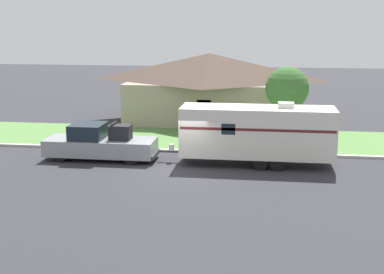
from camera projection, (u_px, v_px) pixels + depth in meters
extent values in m
plane|color=#2D2D33|center=(182.00, 170.00, 27.37)|extent=(120.00, 120.00, 0.00)
cube|color=beige|center=(192.00, 151.00, 30.98)|extent=(80.00, 0.30, 0.14)
cube|color=#568442|center=(200.00, 138.00, 34.52)|extent=(80.00, 7.00, 0.03)
cube|color=gray|center=(210.00, 100.00, 40.57)|extent=(11.85, 7.49, 3.04)
pyramid|color=#4C3D33|center=(210.00, 67.00, 40.03)|extent=(12.79, 8.09, 2.01)
cube|color=#4C3828|center=(204.00, 115.00, 37.09)|extent=(1.00, 0.06, 2.10)
cylinder|color=black|center=(59.00, 154.00, 28.85)|extent=(0.90, 0.28, 0.90)
cylinder|color=black|center=(71.00, 146.00, 30.52)|extent=(0.90, 0.28, 0.90)
cylinder|color=black|center=(131.00, 156.00, 28.32)|extent=(0.90, 0.28, 0.90)
cylinder|color=black|center=(139.00, 149.00, 29.99)|extent=(0.90, 0.28, 0.90)
cube|color=gray|center=(78.00, 146.00, 29.53)|extent=(3.42, 2.09, 0.89)
cube|color=#19232D|center=(88.00, 131.00, 29.26)|extent=(1.78, 1.92, 0.83)
cube|color=gray|center=(131.00, 148.00, 29.13)|extent=(2.60, 2.09, 0.89)
cube|color=#333333|center=(156.00, 154.00, 29.02)|extent=(0.12, 1.88, 0.20)
cube|color=black|center=(120.00, 132.00, 29.02)|extent=(1.15, 0.88, 0.80)
cube|color=black|center=(114.00, 124.00, 28.97)|extent=(0.10, 0.96, 0.08)
cylinder|color=black|center=(260.00, 163.00, 27.27)|extent=(0.76, 0.22, 0.76)
cylinder|color=black|center=(261.00, 153.00, 29.23)|extent=(0.76, 0.22, 0.76)
cylinder|color=black|center=(277.00, 164.00, 27.16)|extent=(0.76, 0.22, 0.76)
cylinder|color=black|center=(276.00, 154.00, 29.12)|extent=(0.76, 0.22, 0.76)
cube|color=silver|center=(257.00, 132.00, 27.97)|extent=(7.99, 2.31, 2.58)
cube|color=#5B1E1E|center=(257.00, 130.00, 26.78)|extent=(7.83, 0.01, 0.14)
cube|color=#383838|center=(170.00, 151.00, 28.86)|extent=(1.26, 0.12, 0.10)
cylinder|color=silver|center=(172.00, 147.00, 28.81)|extent=(0.28, 0.28, 0.36)
cube|color=silver|center=(286.00, 105.00, 27.47)|extent=(0.80, 0.68, 0.28)
cube|color=#19232D|center=(228.00, 129.00, 26.97)|extent=(0.70, 0.01, 0.56)
cylinder|color=brown|center=(225.00, 140.00, 31.44)|extent=(0.09, 0.09, 1.17)
cube|color=black|center=(226.00, 129.00, 31.29)|extent=(0.48, 0.20, 0.22)
cylinder|color=brown|center=(286.00, 123.00, 33.28)|extent=(0.24, 0.24, 2.39)
sphere|color=#38662D|center=(287.00, 88.00, 32.80)|extent=(2.67, 2.67, 2.67)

